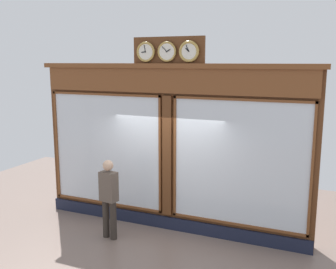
% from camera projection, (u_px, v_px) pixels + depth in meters
% --- Properties ---
extents(shop_facade, '(6.23, 0.42, 4.17)m').
position_uv_depth(shop_facade, '(170.00, 147.00, 8.50)').
color(shop_facade, '#5B3319').
rests_on(shop_facade, ground_plane).
extents(pedestrian, '(0.39, 0.28, 1.69)m').
position_uv_depth(pedestrian, '(109.00, 196.00, 8.08)').
color(pedestrian, '#312A24').
rests_on(pedestrian, ground_plane).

